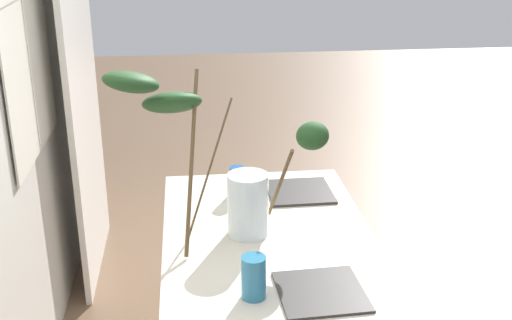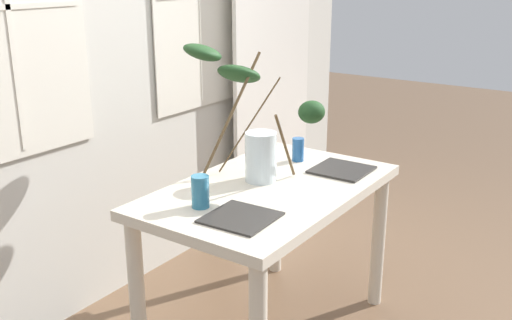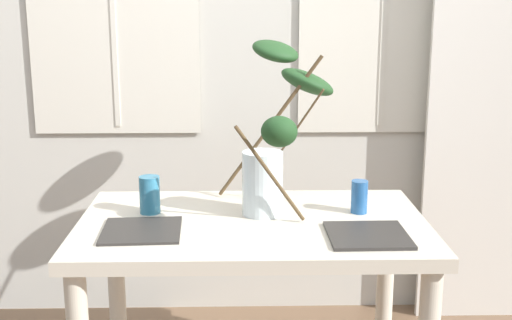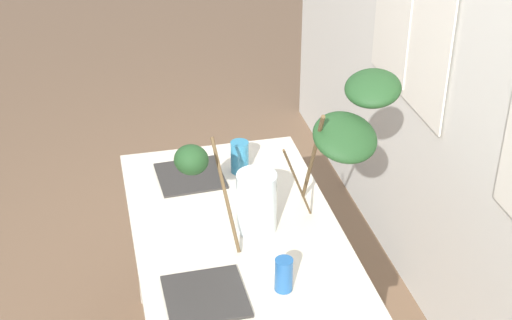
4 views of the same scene
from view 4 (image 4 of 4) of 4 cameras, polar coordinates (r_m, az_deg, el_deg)
back_wall_with_windows at (r=2.91m, az=17.81°, el=8.26°), size 4.64×0.14×2.83m
dining_table at (r=2.96m, az=-1.50°, el=-6.71°), size 1.24×0.76×0.78m
vase_with_branches at (r=2.68m, az=2.72°, el=-0.25°), size 0.51×0.81×0.63m
drinking_glass_blue_left at (r=3.18m, az=-1.21°, el=0.23°), size 0.08×0.08×0.14m
drinking_glass_blue_right at (r=2.56m, az=2.07°, el=-8.47°), size 0.06×0.06×0.12m
plate_square_left at (r=3.18m, az=-4.89°, el=-1.18°), size 0.28×0.28×0.01m
plate_square_right at (r=2.57m, az=-3.76°, el=-10.02°), size 0.27×0.27×0.01m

